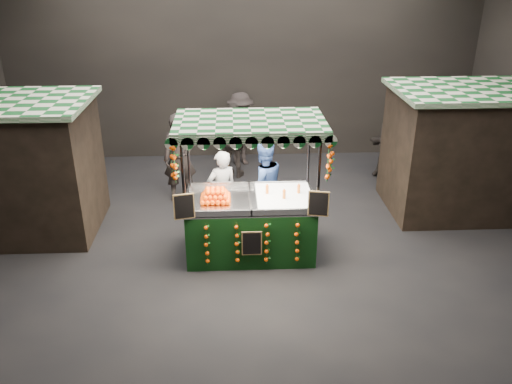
{
  "coord_description": "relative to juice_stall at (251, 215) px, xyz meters",
  "views": [
    {
      "loc": [
        -0.32,
        -8.33,
        4.96
      ],
      "look_at": [
        0.09,
        0.15,
        1.08
      ],
      "focal_mm": 36.4,
      "sensor_mm": 36.0,
      "label": 1
    }
  ],
  "objects": [
    {
      "name": "vendor_grey",
      "position": [
        -0.52,
        0.92,
        0.05
      ],
      "size": [
        0.71,
        0.61,
        1.65
      ],
      "rotation": [
        0.0,
        0.0,
        3.56
      ],
      "color": "gray",
      "rests_on": "ground"
    },
    {
      "name": "shopper_0",
      "position": [
        -1.44,
        2.39,
        0.19
      ],
      "size": [
        0.75,
        0.54,
        1.94
      ],
      "rotation": [
        0.0,
        0.0,
        0.1
      ],
      "color": "#2B2423",
      "rests_on": "ground"
    },
    {
      "name": "ground",
      "position": [
        0.01,
        0.17,
        -0.78
      ],
      "size": [
        12.0,
        12.0,
        0.0
      ],
      "primitive_type": "plane",
      "color": "black",
      "rests_on": "ground"
    },
    {
      "name": "neighbour_stall_right",
      "position": [
        4.41,
        1.67,
        0.53
      ],
      "size": [
        3.0,
        2.2,
        2.6
      ],
      "color": "black",
      "rests_on": "ground"
    },
    {
      "name": "neighbour_stall_left",
      "position": [
        -4.39,
        1.17,
        0.53
      ],
      "size": [
        3.0,
        2.2,
        2.6
      ],
      "color": "black",
      "rests_on": "ground"
    },
    {
      "name": "shopper_4",
      "position": [
        -4.49,
        2.77,
        0.1
      ],
      "size": [
        1.01,
        0.99,
        1.75
      ],
      "rotation": [
        0.0,
        0.0,
        3.86
      ],
      "color": "#2C2524",
      "rests_on": "ground"
    },
    {
      "name": "shopper_5",
      "position": [
        3.41,
        3.13,
        0.02
      ],
      "size": [
        1.21,
        1.49,
        1.59
      ],
      "rotation": [
        0.0,
        0.0,
        2.16
      ],
      "color": "#2A2422",
      "rests_on": "ground"
    },
    {
      "name": "vendor_blue",
      "position": [
        0.28,
        1.06,
        0.12
      ],
      "size": [
        1.05,
        0.94,
        1.79
      ],
      "rotation": [
        0.0,
        0.0,
        3.49
      ],
      "color": "#2B488A",
      "rests_on": "ground"
    },
    {
      "name": "shopper_3",
      "position": [
        -0.08,
        4.47,
        0.16
      ],
      "size": [
        1.39,
        1.12,
        1.88
      ],
      "rotation": [
        0.0,
        0.0,
        0.4
      ],
      "color": "#2D2624",
      "rests_on": "ground"
    },
    {
      "name": "juice_stall",
      "position": [
        0.0,
        0.0,
        0.0
      ],
      "size": [
        2.59,
        1.52,
        2.51
      ],
      "color": "black",
      "rests_on": "ground"
    },
    {
      "name": "shopper_1",
      "position": [
        3.57,
        3.42,
        0.15
      ],
      "size": [
        1.03,
        0.88,
        1.86
      ],
      "rotation": [
        0.0,
        0.0,
        -0.21
      ],
      "color": "black",
      "rests_on": "ground"
    },
    {
      "name": "market_hall",
      "position": [
        0.01,
        0.17,
        2.6
      ],
      "size": [
        12.1,
        10.1,
        5.05
      ],
      "color": "black",
      "rests_on": "ground"
    },
    {
      "name": "shopper_2",
      "position": [
        -0.25,
        3.65,
        0.14
      ],
      "size": [
        1.16,
        0.81,
        1.83
      ],
      "rotation": [
        0.0,
        0.0,
        2.77
      ],
      "color": "#2E2826",
      "rests_on": "ground"
    }
  ]
}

